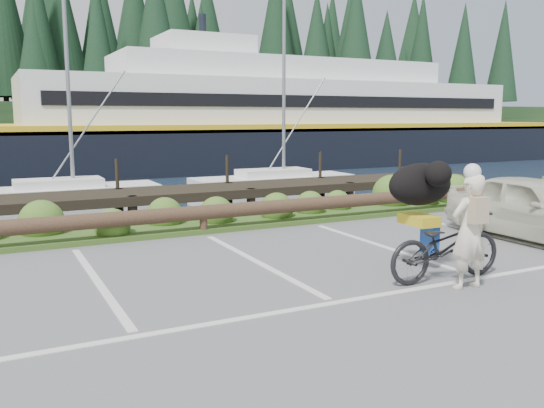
{
  "coord_description": "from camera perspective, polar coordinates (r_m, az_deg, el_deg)",
  "views": [
    {
      "loc": [
        -3.97,
        -6.5,
        2.42
      ],
      "look_at": [
        -0.12,
        1.2,
        1.1
      ],
      "focal_mm": 38.0,
      "sensor_mm": 36.0,
      "label": 1
    }
  ],
  "objects": [
    {
      "name": "parked_car",
      "position": [
        12.34,
        24.8,
        -0.37
      ],
      "size": [
        1.57,
        3.8,
        1.29
      ],
      "primitive_type": "imported",
      "rotation": [
        0.0,
        0.0,
        0.01
      ],
      "color": "beige",
      "rests_on": "ground"
    },
    {
      "name": "bicycle",
      "position": [
        8.91,
        16.83,
        -3.99
      ],
      "size": [
        2.0,
        0.76,
        1.04
      ],
      "primitive_type": "imported",
      "rotation": [
        0.0,
        0.0,
        1.53
      ],
      "color": "black",
      "rests_on": "ground"
    },
    {
      "name": "dog",
      "position": [
        9.24,
        14.47,
        1.91
      ],
      "size": [
        0.6,
        1.17,
        0.66
      ],
      "primitive_type": "ellipsoid",
      "rotation": [
        0.0,
        0.0,
        1.53
      ],
      "color": "black",
      "rests_on": "bicycle"
    },
    {
      "name": "harbor_backdrop",
      "position": [
        85.11,
        -23.82,
        6.34
      ],
      "size": [
        170.0,
        160.0,
        30.0
      ],
      "color": "#18273A",
      "rests_on": "ground"
    },
    {
      "name": "ground",
      "position": [
        7.99,
        4.67,
        -8.94
      ],
      "size": [
        72.0,
        72.0,
        0.0
      ],
      "primitive_type": "plane",
      "color": "#5B5B5D"
    },
    {
      "name": "log_rail",
      "position": [
        12.03,
        -6.78,
        -2.95
      ],
      "size": [
        32.0,
        0.3,
        0.6
      ],
      "primitive_type": null,
      "color": "#443021",
      "rests_on": "ground"
    },
    {
      "name": "vegetation_strip",
      "position": [
        12.67,
        -7.86,
        -2.15
      ],
      "size": [
        34.0,
        1.6,
        0.1
      ],
      "primitive_type": "cube",
      "color": "#3D5B21",
      "rests_on": "ground"
    },
    {
      "name": "cyclist",
      "position": [
        8.51,
        18.96,
        -2.6
      ],
      "size": [
        0.61,
        0.41,
        1.64
      ],
      "primitive_type": "imported",
      "rotation": [
        0.0,
        0.0,
        3.11
      ],
      "color": "#F4E8CF",
      "rests_on": "ground"
    }
  ]
}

